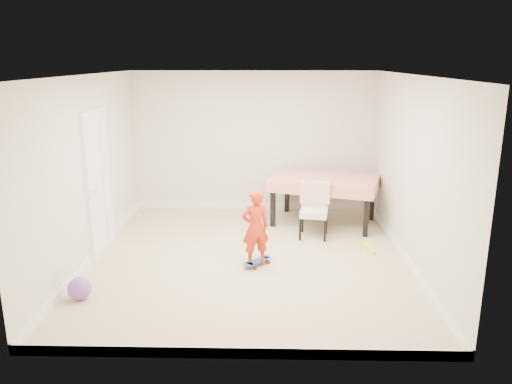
{
  "coord_description": "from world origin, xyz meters",
  "views": [
    {
      "loc": [
        0.26,
        -6.73,
        2.81
      ],
      "look_at": [
        0.1,
        0.2,
        0.95
      ],
      "focal_mm": 35.0,
      "sensor_mm": 36.0,
      "label": 1
    }
  ],
  "objects_px": {
    "dining_table": "(324,200)",
    "child": "(255,230)",
    "dining_chair": "(314,211)",
    "skateboard": "(257,263)",
    "balloon": "(79,289)"
  },
  "relations": [
    {
      "from": "dining_table",
      "to": "dining_chair",
      "type": "relative_size",
      "value": 1.99
    },
    {
      "from": "dining_table",
      "to": "child",
      "type": "relative_size",
      "value": 1.66
    },
    {
      "from": "dining_chair",
      "to": "balloon",
      "type": "height_order",
      "value": "dining_chair"
    },
    {
      "from": "dining_table",
      "to": "balloon",
      "type": "bearing_deg",
      "value": -120.06
    },
    {
      "from": "dining_table",
      "to": "dining_chair",
      "type": "distance_m",
      "value": 0.75
    },
    {
      "from": "child",
      "to": "balloon",
      "type": "distance_m",
      "value": 2.37
    },
    {
      "from": "skateboard",
      "to": "balloon",
      "type": "distance_m",
      "value": 2.38
    },
    {
      "from": "balloon",
      "to": "child",
      "type": "bearing_deg",
      "value": 26.6
    },
    {
      "from": "child",
      "to": "balloon",
      "type": "height_order",
      "value": "child"
    },
    {
      "from": "dining_chair",
      "to": "child",
      "type": "height_order",
      "value": "child"
    },
    {
      "from": "balloon",
      "to": "dining_table",
      "type": "bearing_deg",
      "value": 42.46
    },
    {
      "from": "skateboard",
      "to": "balloon",
      "type": "bearing_deg",
      "value": 158.84
    },
    {
      "from": "skateboard",
      "to": "child",
      "type": "relative_size",
      "value": 0.47
    },
    {
      "from": "skateboard",
      "to": "dining_chair",
      "type": "bearing_deg",
      "value": 5.17
    },
    {
      "from": "dining_table",
      "to": "dining_chair",
      "type": "bearing_deg",
      "value": -90.82
    }
  ]
}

